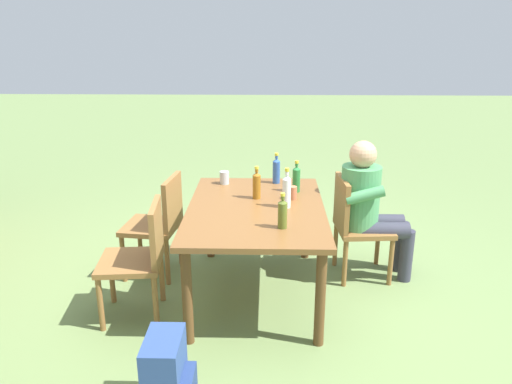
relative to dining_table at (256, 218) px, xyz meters
name	(u,v)px	position (x,y,z in m)	size (l,w,h in m)	color
ground_plane	(256,293)	(0.00, 0.00, -0.65)	(24.00, 24.00, 0.00)	#6B844C
dining_table	(256,218)	(0.00, 0.00, 0.00)	(1.50, 1.04, 0.74)	brown
chair_near_right	(355,222)	(0.33, -0.82, -0.16)	(0.47, 0.47, 0.87)	olive
chair_far_right	(160,220)	(0.33, 0.82, -0.16)	(0.49, 0.49, 0.87)	olive
chair_far_left	(141,254)	(-0.33, 0.82, -0.16)	(0.48, 0.48, 0.87)	olive
person_in_white_shirt	(369,203)	(0.34, -0.93, 0.00)	(0.47, 0.61, 1.18)	#4C935B
bottle_green	(296,178)	(0.38, -0.32, 0.20)	(0.06, 0.06, 0.27)	#287A38
bottle_blue	(276,170)	(0.61, -0.16, 0.20)	(0.06, 0.06, 0.27)	#2D56A3
bottle_clear	(287,191)	(0.00, -0.23, 0.22)	(0.06, 0.06, 0.31)	white
bottle_olive	(283,213)	(-0.41, -0.19, 0.19)	(0.06, 0.06, 0.25)	#566623
bottle_amber	(256,185)	(0.20, 0.00, 0.20)	(0.06, 0.06, 0.26)	#996019
cup_steel	(224,178)	(0.58, 0.29, 0.14)	(0.08, 0.08, 0.11)	#B2B7BC
cup_terracotta	(293,193)	(0.19, -0.29, 0.14)	(0.07, 0.07, 0.10)	#BC6B47
backpack_by_near_side	(167,378)	(-1.32, 0.45, -0.42)	(0.32, 0.26, 0.48)	#2D4784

